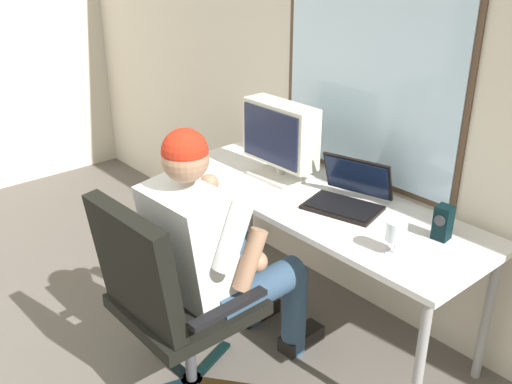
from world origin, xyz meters
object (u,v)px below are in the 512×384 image
Objects in this scene: wine_glass at (396,233)px; desk_speaker at (443,223)px; person_seated at (217,250)px; laptop at (349,193)px; office_chair at (165,292)px; crt_monitor at (280,136)px; desk at (317,209)px.

desk_speaker reaches higher than wine_glass.
laptop is at bearing 76.60° from person_seated.
crt_monitor is (-0.31, 0.93, 0.39)m from office_chair.
person_seated is 8.40× the size of wine_glass.
office_chair is 1.05m from crt_monitor.
laptop is 0.49m from desk_speaker.
laptop reaches higher than desk.
crt_monitor is (-0.30, 0.65, 0.30)m from person_seated.
person_seated reaches higher than office_chair.
crt_monitor is at bearing -175.91° from desk_speaker.
crt_monitor is 2.86× the size of desk_speaker.
laptop is 2.83× the size of wine_glass.
office_chair is at bearing -128.19° from wine_glass.
wine_glass is (0.89, -0.19, -0.14)m from crt_monitor.
office_chair is at bearing -122.59° from desk_speaker.
crt_monitor is at bearing 108.24° from office_chair.
person_seated is (-0.02, -0.61, -0.01)m from desk.
desk is 4.07× the size of crt_monitor.
laptop is (0.16, 0.68, 0.13)m from person_seated.
desk is 1.82× the size of office_chair.
desk is 0.90m from office_chair.
person_seated is 0.77m from wine_glass.
person_seated is at bearing -142.06° from wine_glass.
desk_speaker is at bearing 4.62° from laptop.
wine_glass is at bearing -26.54° from laptop.
desk_speaker is at bearing 47.98° from person_seated.
desk_speaker is at bearing 9.68° from desk.
desk is at bearing -154.61° from laptop.
person_seated is at bearing -103.40° from laptop.
office_chair is 2.24× the size of crt_monitor.
laptop is at bearing 80.92° from office_chair.
person_seated is 8.07× the size of desk_speaker.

